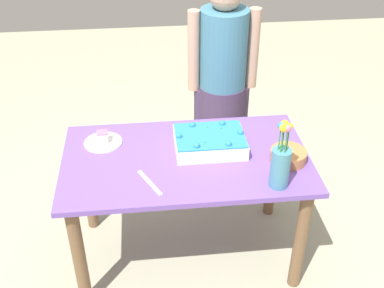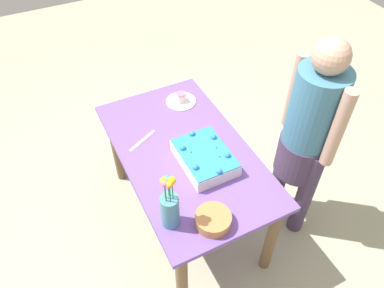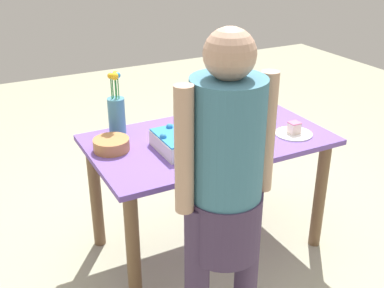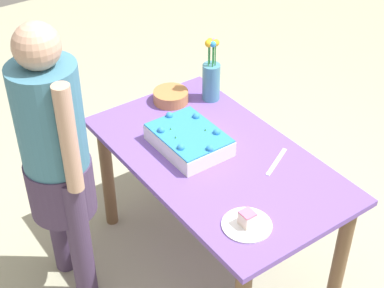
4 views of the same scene
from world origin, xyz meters
TOP-DOWN VIEW (x-y plane):
  - ground_plane at (0.00, 0.00)m, footprint 8.00×8.00m
  - dining_table at (0.00, 0.00)m, footprint 1.33×0.77m
  - sheet_cake at (0.14, 0.07)m, footprint 0.38×0.29m
  - serving_plate_with_slice at (-0.45, 0.19)m, footprint 0.21×0.21m
  - cake_knife at (-0.20, -0.20)m, footprint 0.12×0.21m
  - flower_vase at (0.43, -0.29)m, footprint 0.10×0.10m
  - fruit_bowl at (0.54, -0.09)m, footprint 0.19×0.19m
  - person_standing at (0.31, 0.68)m, footprint 0.45×0.31m

SIDE VIEW (x-z plane):
  - ground_plane at x=0.00m, z-range 0.00..0.00m
  - dining_table at x=0.00m, z-range 0.24..0.96m
  - cake_knife at x=-0.20m, z-range 0.72..0.73m
  - serving_plate_with_slice at x=-0.45m, z-range 0.71..0.78m
  - fruit_bowl at x=0.54m, z-range 0.72..0.79m
  - sheet_cake at x=0.14m, z-range 0.71..0.83m
  - person_standing at x=0.31m, z-range 0.11..1.60m
  - flower_vase at x=0.43m, z-range 0.67..1.04m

